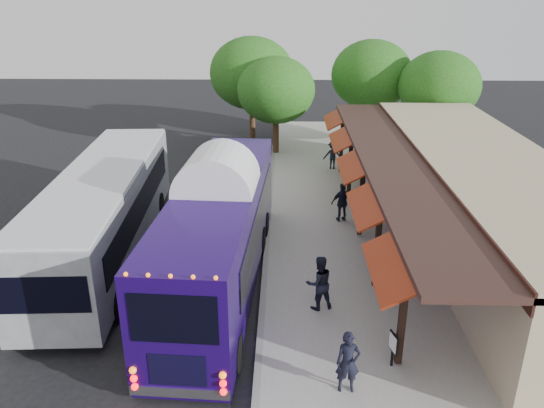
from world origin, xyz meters
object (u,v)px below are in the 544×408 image
(ped_b, at_px, (319,283))
(ped_c, at_px, (343,202))
(coach_bus, at_px, (219,229))
(ped_a, at_px, (348,362))
(ped_d, at_px, (333,155))
(city_bus, at_px, (105,210))
(sign_board, at_px, (393,344))

(ped_b, xyz_separation_m, ped_c, (1.41, 6.81, -0.04))
(coach_bus, distance_m, ped_c, 6.98)
(ped_a, relative_size, ped_b, 0.93)
(ped_d, bearing_deg, coach_bus, 71.18)
(city_bus, relative_size, ped_a, 7.66)
(city_bus, distance_m, sign_board, 11.58)
(ped_b, bearing_deg, coach_bus, -46.69)
(coach_bus, distance_m, ped_d, 13.27)
(ped_a, bearing_deg, sign_board, 33.99)
(city_bus, height_order, ped_d, city_bus)
(coach_bus, relative_size, ped_b, 6.75)
(city_bus, distance_m, ped_b, 8.65)
(ped_a, height_order, sign_board, ped_a)
(coach_bus, height_order, ped_a, coach_bus)
(ped_a, distance_m, sign_board, 1.61)
(coach_bus, relative_size, ped_d, 7.65)
(coach_bus, xyz_separation_m, ped_a, (3.76, -5.41, -1.08))
(coach_bus, height_order, ped_b, coach_bus)
(coach_bus, xyz_separation_m, city_bus, (-4.50, 2.00, -0.19))
(ped_d, relative_size, sign_board, 1.57)
(city_bus, xyz_separation_m, sign_board, (9.55, -6.46, -1.04))
(ped_b, xyz_separation_m, ped_d, (1.59, 14.03, -0.11))
(ped_a, distance_m, ped_c, 10.53)
(sign_board, bearing_deg, ped_a, -159.79)
(ped_d, bearing_deg, ped_b, 86.24)
(ped_b, distance_m, ped_d, 14.12)
(city_bus, bearing_deg, ped_a, -45.13)
(ped_a, distance_m, ped_b, 3.71)
(sign_board, bearing_deg, city_bus, 130.21)
(ped_c, bearing_deg, ped_a, 70.49)
(ped_c, distance_m, ped_d, 7.22)
(sign_board, bearing_deg, ped_d, 75.01)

